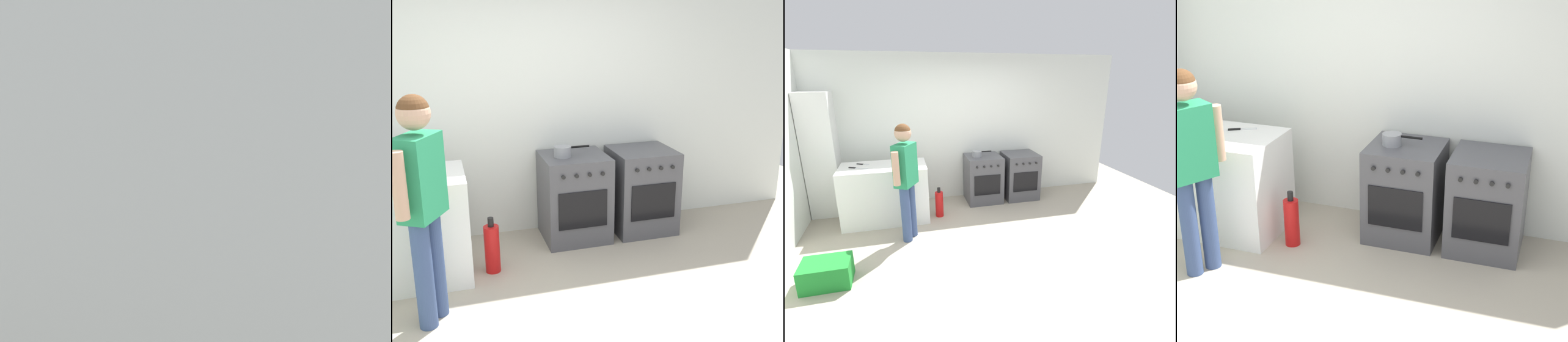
% 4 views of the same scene
% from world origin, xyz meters
% --- Properties ---
extents(ground_plane, '(8.00, 8.00, 0.00)m').
position_xyz_m(ground_plane, '(0.00, 0.00, 0.00)').
color(ground_plane, '#ADA38E').
extents(back_wall, '(6.00, 0.10, 2.60)m').
position_xyz_m(back_wall, '(0.00, 1.95, 1.30)').
color(back_wall, silver).
rests_on(back_wall, ground).
extents(oven_left, '(0.62, 0.62, 0.85)m').
position_xyz_m(oven_left, '(0.35, 1.58, 0.43)').
color(oven_left, '#4C4C51').
rests_on(oven_left, ground).
extents(oven_right, '(0.61, 0.62, 0.85)m').
position_xyz_m(oven_right, '(1.06, 1.58, 0.43)').
color(oven_right, '#4C4C51').
rests_on(oven_right, ground).
extents(pot, '(0.34, 0.16, 0.10)m').
position_xyz_m(pot, '(0.24, 1.55, 0.90)').
color(pot, gray).
rests_on(pot, oven_left).
extents(knife_utility, '(0.24, 0.14, 0.01)m').
position_xyz_m(knife_utility, '(-1.10, 1.37, 0.90)').
color(knife_utility, silver).
rests_on(knife_utility, counter_unit).
extents(person, '(0.34, 0.51, 1.64)m').
position_xyz_m(person, '(-1.02, 0.50, 0.98)').
color(person, '#384C7A').
rests_on(person, ground).
extents(fire_extinguisher, '(0.13, 0.13, 0.50)m').
position_xyz_m(fire_extinguisher, '(-0.52, 1.10, 0.22)').
color(fire_extinguisher, red).
rests_on(fire_extinguisher, ground).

